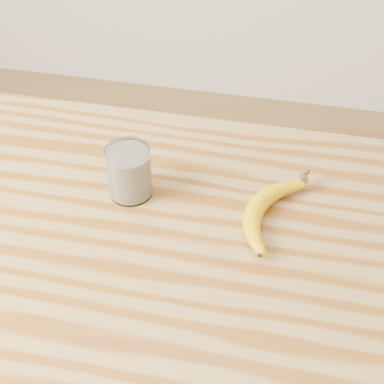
# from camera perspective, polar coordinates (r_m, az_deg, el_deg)

# --- Properties ---
(table) EXTENTS (1.20, 0.80, 0.90)m
(table) POSITION_cam_1_polar(r_m,az_deg,el_deg) (1.15, -9.05, -7.75)
(table) COLOR olive
(table) RESTS_ON ground
(smoothie_glass) EXTENTS (0.09, 0.09, 0.11)m
(smoothie_glass) POSITION_cam_1_polar(r_m,az_deg,el_deg) (1.07, -6.72, 2.10)
(smoothie_glass) COLOR white
(smoothie_glass) RESTS_ON table
(banana) EXTENTS (0.19, 0.33, 0.04)m
(banana) POSITION_cam_1_polar(r_m,az_deg,el_deg) (1.05, 6.87, -1.61)
(banana) COLOR #C79403
(banana) RESTS_ON table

